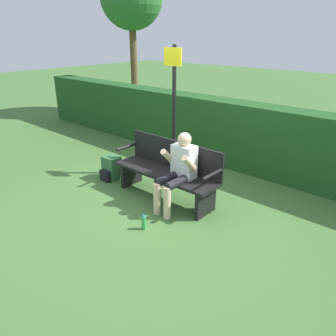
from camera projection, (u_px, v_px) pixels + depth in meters
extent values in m
plane|color=#426B33|center=(165.00, 198.00, 5.35)|extent=(40.00, 40.00, 0.00)
cube|color=#1E4C1E|center=(232.00, 134.00, 6.48)|extent=(12.00, 0.53, 1.29)
cube|color=black|center=(165.00, 173.00, 5.18)|extent=(1.83, 0.50, 0.05)
cube|color=black|center=(175.00, 154.00, 5.24)|extent=(1.83, 0.04, 0.47)
cube|color=black|center=(132.00, 173.00, 5.76)|extent=(0.06, 0.45, 0.42)
cube|color=black|center=(206.00, 202.00, 4.79)|extent=(0.06, 0.45, 0.42)
cylinder|color=black|center=(127.00, 147.00, 5.63)|extent=(0.05, 0.45, 0.05)
cylinder|color=black|center=(213.00, 174.00, 4.55)|extent=(0.05, 0.45, 0.05)
cube|color=silver|center=(184.00, 161.00, 4.90)|extent=(0.35, 0.22, 0.51)
sphere|color=beige|center=(184.00, 139.00, 4.77)|extent=(0.20, 0.20, 0.20)
cylinder|color=black|center=(168.00, 178.00, 4.88)|extent=(0.13, 0.49, 0.13)
cylinder|color=black|center=(178.00, 182.00, 4.76)|extent=(0.13, 0.49, 0.13)
cylinder|color=beige|center=(157.00, 199.00, 4.80)|extent=(0.11, 0.11, 0.50)
cylinder|color=beige|center=(167.00, 203.00, 4.68)|extent=(0.11, 0.11, 0.50)
cylinder|color=beige|center=(169.00, 157.00, 4.92)|extent=(0.09, 0.31, 0.31)
cylinder|color=beige|center=(190.00, 164.00, 4.68)|extent=(0.09, 0.31, 0.31)
cube|color=#336638|center=(112.00, 168.00, 5.98)|extent=(0.30, 0.24, 0.43)
cube|color=black|center=(105.00, 176.00, 5.91)|extent=(0.23, 0.08, 0.19)
cylinder|color=green|center=(144.00, 223.00, 4.47)|extent=(0.07, 0.07, 0.20)
cylinder|color=#2D66B2|center=(144.00, 216.00, 4.43)|extent=(0.04, 0.04, 0.02)
cylinder|color=black|center=(174.00, 113.00, 5.87)|extent=(0.07, 0.07, 2.32)
cube|color=yellow|center=(173.00, 57.00, 5.47)|extent=(0.37, 0.02, 0.29)
cylinder|color=brown|center=(134.00, 67.00, 10.48)|extent=(0.22, 0.22, 2.91)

